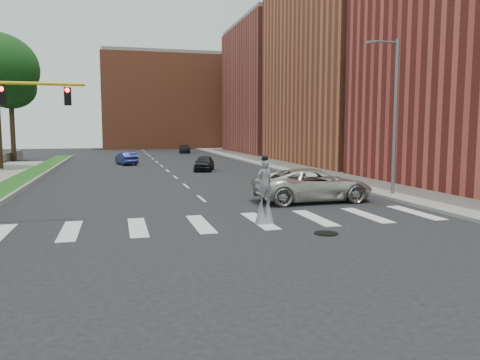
% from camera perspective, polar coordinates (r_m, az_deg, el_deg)
% --- Properties ---
extents(ground_plane, '(160.00, 160.00, 0.00)m').
position_cam_1_polar(ground_plane, '(18.95, -0.45, -5.79)').
color(ground_plane, black).
rests_on(ground_plane, ground).
extents(grass_median, '(2.00, 60.00, 0.25)m').
position_cam_1_polar(grass_median, '(38.76, -25.01, 0.04)').
color(grass_median, '#194B15').
rests_on(grass_median, ground).
extents(median_curb, '(0.20, 60.00, 0.28)m').
position_cam_1_polar(median_curb, '(38.59, -23.48, 0.10)').
color(median_curb, gray).
rests_on(median_curb, ground).
extents(sidewalk_right, '(5.00, 90.00, 0.18)m').
position_cam_1_polar(sidewalk_right, '(46.39, 6.85, 1.49)').
color(sidewalk_right, gray).
rests_on(sidewalk_right, ground).
extents(manhole, '(0.90, 0.90, 0.04)m').
position_cam_1_polar(manhole, '(18.11, 10.45, -6.41)').
color(manhole, black).
rests_on(manhole, ground).
extents(building_mid, '(16.00, 22.00, 24.00)m').
position_cam_1_polar(building_mid, '(55.42, 14.50, 14.47)').
color(building_mid, '#AF5737').
rests_on(building_mid, ground).
extents(building_far, '(16.00, 22.00, 20.00)m').
position_cam_1_polar(building_far, '(76.94, 5.53, 10.80)').
color(building_far, '#A0443B').
rests_on(building_far, ground).
extents(building_backdrop, '(26.00, 14.00, 18.00)m').
position_cam_1_polar(building_backdrop, '(96.66, -8.64, 9.25)').
color(building_backdrop, '#AF5737').
rests_on(building_backdrop, ground).
extents(streetlight, '(2.05, 0.20, 9.00)m').
position_cam_1_polar(streetlight, '(28.54, 18.25, 7.86)').
color(streetlight, slate).
rests_on(streetlight, ground).
extents(stilt_performer, '(0.83, 0.58, 2.88)m').
position_cam_1_polar(stilt_performer, '(19.49, 3.00, -1.99)').
color(stilt_performer, black).
rests_on(stilt_performer, ground).
extents(suv_crossing, '(6.54, 3.13, 1.80)m').
position_cam_1_polar(suv_crossing, '(25.79, 8.91, -0.60)').
color(suv_crossing, beige).
rests_on(suv_crossing, ground).
extents(car_near, '(2.78, 4.49, 1.43)m').
position_cam_1_polar(car_near, '(44.06, -4.38, 2.07)').
color(car_near, black).
rests_on(car_near, ground).
extents(car_mid, '(2.48, 4.54, 1.42)m').
position_cam_1_polar(car_mid, '(52.69, -13.69, 2.60)').
color(car_mid, navy).
rests_on(car_mid, ground).
extents(car_far, '(2.18, 4.41, 1.23)m').
position_cam_1_polar(car_far, '(75.49, -6.77, 3.75)').
color(car_far, black).
rests_on(car_far, ground).
extents(tree_5, '(5.87, 5.87, 11.23)m').
position_cam_1_polar(tree_5, '(61.76, -26.20, 10.05)').
color(tree_5, black).
rests_on(tree_5, ground).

